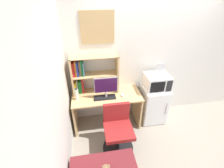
% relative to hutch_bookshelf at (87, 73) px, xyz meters
% --- Properties ---
extents(wall_back, '(6.40, 0.04, 2.60)m').
position_rel_hutch_bookshelf_xyz_m(wall_back, '(1.62, 0.14, 0.15)').
color(wall_back, silver).
rests_on(wall_back, ground_plane).
extents(wall_left, '(0.04, 4.40, 2.60)m').
position_rel_hutch_bookshelf_xyz_m(wall_left, '(-0.40, -1.48, 0.15)').
color(wall_left, silver).
rests_on(wall_left, ground_plane).
extents(desk, '(1.32, 0.60, 0.75)m').
position_rel_hutch_bookshelf_xyz_m(desk, '(0.33, -0.18, -0.62)').
color(desk, tan).
rests_on(desk, ground_plane).
extents(hutch_bookshelf, '(0.86, 0.27, 0.74)m').
position_rel_hutch_bookshelf_xyz_m(hutch_bookshelf, '(0.00, 0.00, 0.00)').
color(hutch_bookshelf, tan).
rests_on(hutch_bookshelf, desk).
extents(monitor, '(0.43, 0.17, 0.42)m').
position_rel_hutch_bookshelf_xyz_m(monitor, '(0.31, -0.26, -0.16)').
color(monitor, '#B7B7BC').
rests_on(monitor, desk).
extents(keyboard, '(0.41, 0.16, 0.02)m').
position_rel_hutch_bookshelf_xyz_m(keyboard, '(0.28, -0.27, -0.39)').
color(keyboard, black).
rests_on(keyboard, desk).
extents(computer_mouse, '(0.07, 0.11, 0.03)m').
position_rel_hutch_bookshelf_xyz_m(computer_mouse, '(0.62, -0.26, -0.38)').
color(computer_mouse, silver).
rests_on(computer_mouse, desk).
extents(water_bottle, '(0.07, 0.07, 0.24)m').
position_rel_hutch_bookshelf_xyz_m(water_bottle, '(-0.22, -0.23, -0.29)').
color(water_bottle, silver).
rests_on(water_bottle, desk).
extents(mini_fridge, '(0.50, 0.50, 0.81)m').
position_rel_hutch_bookshelf_xyz_m(mini_fridge, '(1.32, -0.17, -0.75)').
color(mini_fridge, white).
rests_on(mini_fridge, ground_plane).
extents(microwave, '(0.45, 0.40, 0.29)m').
position_rel_hutch_bookshelf_xyz_m(microwave, '(1.32, -0.17, -0.20)').
color(microwave, silver).
rests_on(microwave, mini_fridge).
extents(desk_fan, '(0.16, 0.11, 0.26)m').
position_rel_hutch_bookshelf_xyz_m(desk_fan, '(1.34, -0.17, 0.08)').
color(desk_fan, silver).
rests_on(desk_fan, microwave).
extents(desk_chair, '(0.55, 0.55, 0.86)m').
position_rel_hutch_bookshelf_xyz_m(desk_chair, '(0.44, -0.77, -0.77)').
color(desk_chair, black).
rests_on(desk_chair, ground_plane).
extents(wall_corkboard, '(0.57, 0.02, 0.54)m').
position_rel_hutch_bookshelf_xyz_m(wall_corkboard, '(0.23, 0.11, 0.79)').
color(wall_corkboard, tan).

